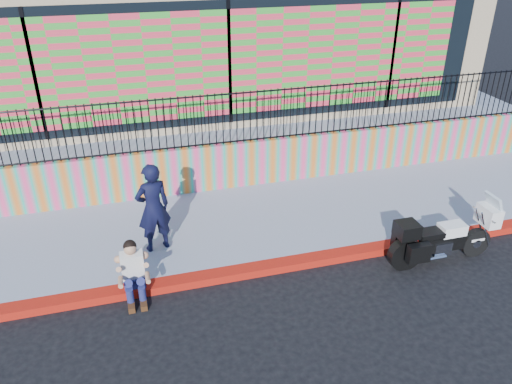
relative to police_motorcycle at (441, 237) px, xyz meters
name	(u,v)px	position (x,y,z in m)	size (l,w,h in m)	color
ground	(283,268)	(-2.88, 0.59, -0.55)	(90.00, 90.00, 0.00)	black
red_curb	(283,265)	(-2.88, 0.59, -0.47)	(16.00, 0.30, 0.15)	#AE0C0C
sidewalk	(259,221)	(-2.88, 2.24, -0.47)	(16.00, 3.00, 0.15)	#878EA2
mural_wall	(240,164)	(-2.88, 3.84, 0.15)	(16.00, 0.20, 1.10)	#FA417F
metal_fence	(239,118)	(-2.88, 3.84, 1.30)	(15.80, 0.04, 1.20)	black
elevated_platform	(202,103)	(-2.88, 8.94, 0.08)	(16.00, 10.00, 1.25)	#878EA2
storefront_building	(199,19)	(-2.88, 8.72, 2.70)	(14.00, 8.06, 4.00)	tan
police_motorcycle	(441,237)	(0.00, 0.00, 0.00)	(2.09, 0.69, 1.30)	black
police_officer	(153,208)	(-5.08, 1.67, 0.49)	(0.65, 0.42, 1.77)	black
seated_man	(134,277)	(-5.56, 0.45, -0.10)	(0.54, 0.71, 1.06)	navy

